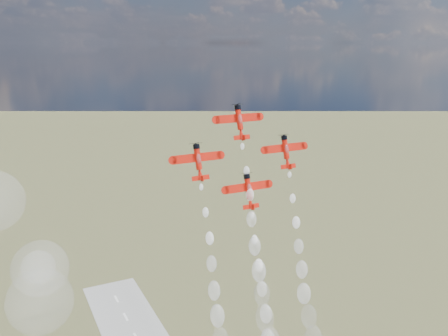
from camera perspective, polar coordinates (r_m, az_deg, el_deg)
plane_lead at (r=129.02m, az=1.87°, el=5.63°), size 13.54×5.57×9.41m
plane_left at (r=122.65m, az=-3.12°, el=0.84°), size 13.54×5.57×9.41m
plane_right at (r=135.12m, az=7.46°, el=2.05°), size 13.54×5.57×9.41m
plane_slot at (r=128.34m, az=2.98°, el=-2.69°), size 13.54×5.57×9.41m
smoke_trail_lead at (r=133.14m, az=4.79°, el=-15.86°), size 5.80×19.09×54.22m
smoke_trail_right at (r=142.16m, az=10.27°, el=-18.14°), size 5.62×19.20×54.66m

